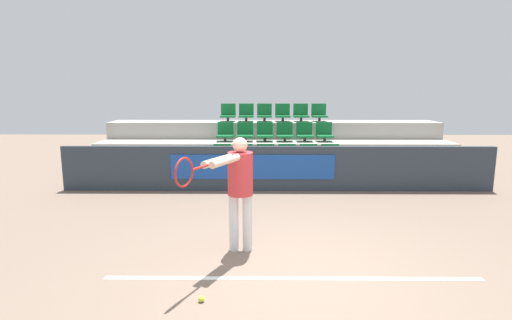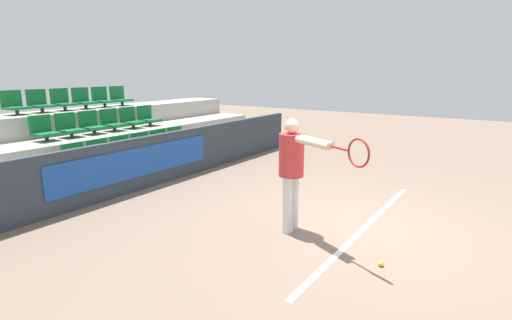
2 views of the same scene
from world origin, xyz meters
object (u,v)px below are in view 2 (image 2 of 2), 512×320
(stadium_chair_8, at_px, (92,124))
(stadium_chair_15, at_px, (84,100))
(tennis_player, at_px, (294,164))
(stadium_chair_9, at_px, (112,122))
(stadium_chair_14, at_px, (63,101))
(stadium_chair_2, at_px, (124,150))
(stadium_chair_3, at_px, (144,146))
(stadium_chair_0, at_px, (77,159))
(stadium_chair_1, at_px, (102,154))
(stadium_chair_12, at_px, (14,105))
(stadium_chair_6, at_px, (44,130))
(stadium_chair_16, at_px, (103,99))
(stadium_chair_4, at_px, (162,142))
(stadium_chair_17, at_px, (120,97))
(stadium_chair_7, at_px, (69,127))
(stadium_chair_11, at_px, (148,117))
(stadium_chair_5, at_px, (179,139))
(stadium_chair_13, at_px, (40,103))
(tennis_ball, at_px, (381,264))
(stadium_chair_10, at_px, (131,119))

(stadium_chair_8, distance_m, stadium_chair_15, 1.19)
(stadium_chair_8, relative_size, tennis_player, 0.31)
(stadium_chair_9, relative_size, stadium_chair_14, 1.00)
(stadium_chair_2, bearing_deg, stadium_chair_3, 0.00)
(stadium_chair_0, height_order, stadium_chair_1, same)
(stadium_chair_2, distance_m, stadium_chair_14, 2.16)
(stadium_chair_1, xyz_separation_m, stadium_chair_12, (-0.51, 1.97, 0.87))
(stadium_chair_6, height_order, stadium_chair_12, stadium_chair_12)
(stadium_chair_1, xyz_separation_m, stadium_chair_15, (1.02, 1.97, 0.87))
(stadium_chair_16, relative_size, tennis_player, 0.31)
(stadium_chair_4, bearing_deg, stadium_chair_2, 180.00)
(stadium_chair_12, bearing_deg, stadium_chair_17, 0.00)
(stadium_chair_7, bearing_deg, stadium_chair_12, 117.26)
(stadium_chair_0, distance_m, stadium_chair_14, 2.39)
(stadium_chair_0, bearing_deg, stadium_chair_17, 37.83)
(stadium_chair_0, distance_m, stadium_chair_17, 3.34)
(stadium_chair_7, bearing_deg, stadium_chair_15, 44.14)
(stadium_chair_2, bearing_deg, stadium_chair_11, 32.90)
(stadium_chair_8, height_order, tennis_player, tennis_player)
(stadium_chair_4, height_order, stadium_chair_9, stadium_chair_9)
(stadium_chair_6, distance_m, tennis_player, 5.08)
(stadium_chair_6, height_order, stadium_chair_8, same)
(stadium_chair_12, bearing_deg, stadium_chair_6, -90.00)
(stadium_chair_0, xyz_separation_m, stadium_chair_7, (0.51, 0.99, 0.44))
(stadium_chair_1, bearing_deg, stadium_chair_5, 0.00)
(stadium_chair_11, relative_size, stadium_chair_13, 1.00)
(stadium_chair_13, bearing_deg, stadium_chair_4, -52.30)
(stadium_chair_0, bearing_deg, stadium_chair_9, 32.90)
(stadium_chair_11, xyz_separation_m, stadium_chair_17, (0.00, 0.99, 0.44))
(stadium_chair_7, relative_size, stadium_chair_14, 1.00)
(stadium_chair_16, bearing_deg, stadium_chair_5, -75.55)
(stadium_chair_6, xyz_separation_m, stadium_chair_16, (2.03, 0.99, 0.44))
(stadium_chair_7, bearing_deg, stadium_chair_9, 0.00)
(stadium_chair_3, distance_m, stadium_chair_14, 2.22)
(stadium_chair_5, height_order, stadium_chair_16, stadium_chair_16)
(stadium_chair_13, distance_m, stadium_chair_14, 0.51)
(stadium_chair_13, xyz_separation_m, stadium_chair_15, (1.02, 0.00, 0.00))
(stadium_chair_14, bearing_deg, stadium_chair_3, -75.55)
(stadium_chair_7, distance_m, stadium_chair_16, 1.87)
(stadium_chair_16, bearing_deg, stadium_chair_7, -147.10)
(stadium_chair_17, bearing_deg, stadium_chair_14, 180.00)
(stadium_chair_15, bearing_deg, stadium_chair_12, 180.00)
(stadium_chair_11, bearing_deg, stadium_chair_6, 180.00)
(stadium_chair_1, xyz_separation_m, stadium_chair_6, (-0.51, 0.99, 0.44))
(stadium_chair_16, height_order, tennis_ball, stadium_chair_16)
(stadium_chair_2, relative_size, stadium_chair_3, 1.00)
(stadium_chair_5, bearing_deg, stadium_chair_16, 104.45)
(stadium_chair_10, height_order, stadium_chair_16, stadium_chair_16)
(stadium_chair_7, bearing_deg, stadium_chair_4, -32.90)
(stadium_chair_6, distance_m, stadium_chair_16, 2.30)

